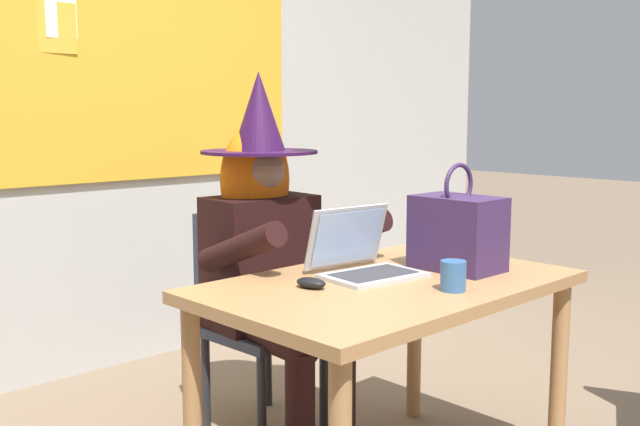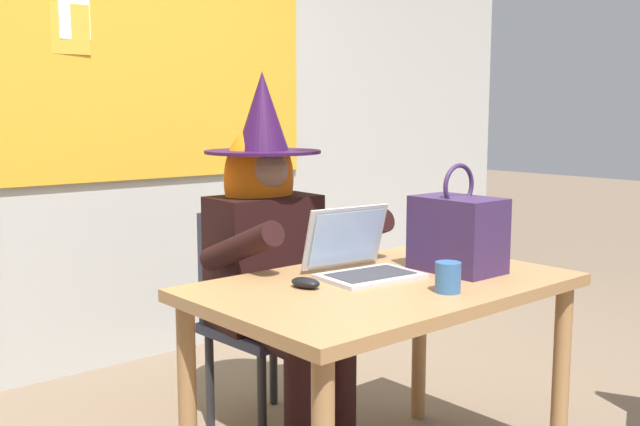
{
  "view_description": "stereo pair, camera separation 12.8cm",
  "coord_description": "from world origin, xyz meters",
  "px_view_note": "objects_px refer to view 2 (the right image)",
  "views": [
    {
      "loc": [
        -1.59,
        -1.45,
        1.29
      ],
      "look_at": [
        0.18,
        0.46,
        0.93
      ],
      "focal_mm": 40.91,
      "sensor_mm": 36.0,
      "label": 1
    },
    {
      "loc": [
        -1.5,
        -1.53,
        1.29
      ],
      "look_at": [
        0.18,
        0.46,
        0.93
      ],
      "focal_mm": 40.91,
      "sensor_mm": 36.0,
      "label": 2
    }
  ],
  "objects_px": {
    "chair_at_desk": "(255,306)",
    "computer_mouse": "(306,283)",
    "desk_main": "(384,309)",
    "laptop": "(361,260)",
    "handbag": "(458,233)",
    "coffee_mug": "(448,277)",
    "person_costumed": "(272,241)"
  },
  "relations": [
    {
      "from": "desk_main",
      "to": "laptop",
      "type": "xyz_separation_m",
      "value": [
        -0.0,
        0.11,
        0.15
      ]
    },
    {
      "from": "desk_main",
      "to": "chair_at_desk",
      "type": "relative_size",
      "value": 1.41
    },
    {
      "from": "coffee_mug",
      "to": "desk_main",
      "type": "bearing_deg",
      "value": 99.82
    },
    {
      "from": "person_costumed",
      "to": "coffee_mug",
      "type": "xyz_separation_m",
      "value": [
        0.04,
        -0.86,
        -0.0
      ]
    },
    {
      "from": "desk_main",
      "to": "computer_mouse",
      "type": "relative_size",
      "value": 12.02
    },
    {
      "from": "desk_main",
      "to": "computer_mouse",
      "type": "distance_m",
      "value": 0.3
    },
    {
      "from": "handbag",
      "to": "coffee_mug",
      "type": "height_order",
      "value": "handbag"
    },
    {
      "from": "person_costumed",
      "to": "laptop",
      "type": "relative_size",
      "value": 4.1
    },
    {
      "from": "person_costumed",
      "to": "handbag",
      "type": "distance_m",
      "value": 0.75
    },
    {
      "from": "desk_main",
      "to": "laptop",
      "type": "height_order",
      "value": "laptop"
    },
    {
      "from": "handbag",
      "to": "computer_mouse",
      "type": "bearing_deg",
      "value": 165.59
    },
    {
      "from": "chair_at_desk",
      "to": "person_costumed",
      "type": "bearing_deg",
      "value": -2.52
    },
    {
      "from": "handbag",
      "to": "coffee_mug",
      "type": "xyz_separation_m",
      "value": [
        -0.26,
        -0.18,
        -0.09
      ]
    },
    {
      "from": "coffee_mug",
      "to": "laptop",
      "type": "bearing_deg",
      "value": 96.96
    },
    {
      "from": "chair_at_desk",
      "to": "person_costumed",
      "type": "distance_m",
      "value": 0.32
    },
    {
      "from": "laptop",
      "to": "coffee_mug",
      "type": "xyz_separation_m",
      "value": [
        0.04,
        -0.35,
        -0.0
      ]
    },
    {
      "from": "chair_at_desk",
      "to": "person_costumed",
      "type": "height_order",
      "value": "person_costumed"
    },
    {
      "from": "handbag",
      "to": "laptop",
      "type": "bearing_deg",
      "value": 151.63
    },
    {
      "from": "laptop",
      "to": "coffee_mug",
      "type": "height_order",
      "value": "laptop"
    },
    {
      "from": "desk_main",
      "to": "handbag",
      "type": "height_order",
      "value": "handbag"
    },
    {
      "from": "chair_at_desk",
      "to": "desk_main",
      "type": "bearing_deg",
      "value": -3.58
    },
    {
      "from": "desk_main",
      "to": "chair_at_desk",
      "type": "height_order",
      "value": "chair_at_desk"
    },
    {
      "from": "chair_at_desk",
      "to": "computer_mouse",
      "type": "bearing_deg",
      "value": -25.13
    },
    {
      "from": "chair_at_desk",
      "to": "handbag",
      "type": "distance_m",
      "value": 0.94
    },
    {
      "from": "desk_main",
      "to": "chair_at_desk",
      "type": "distance_m",
      "value": 0.76
    },
    {
      "from": "computer_mouse",
      "to": "desk_main",
      "type": "bearing_deg",
      "value": -33.1
    },
    {
      "from": "person_costumed",
      "to": "coffee_mug",
      "type": "height_order",
      "value": "person_costumed"
    },
    {
      "from": "chair_at_desk",
      "to": "computer_mouse",
      "type": "distance_m",
      "value": 0.75
    },
    {
      "from": "computer_mouse",
      "to": "handbag",
      "type": "distance_m",
      "value": 0.59
    },
    {
      "from": "chair_at_desk",
      "to": "handbag",
      "type": "bearing_deg",
      "value": 17.24
    },
    {
      "from": "desk_main",
      "to": "coffee_mug",
      "type": "distance_m",
      "value": 0.28
    },
    {
      "from": "coffee_mug",
      "to": "chair_at_desk",
      "type": "bearing_deg",
      "value": 92.18
    }
  ]
}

